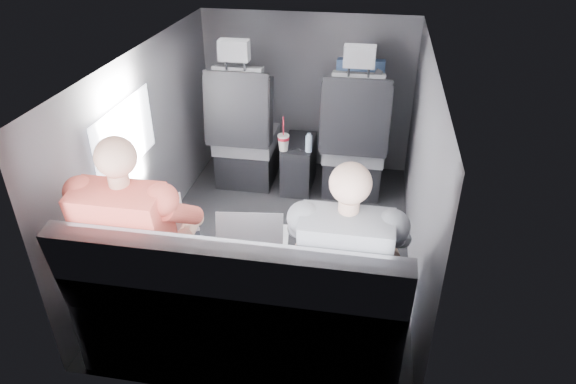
% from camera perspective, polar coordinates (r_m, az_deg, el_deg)
% --- Properties ---
extents(floor, '(2.60, 2.60, 0.00)m').
position_cam_1_polar(floor, '(3.68, -0.94, -5.82)').
color(floor, black).
rests_on(floor, ground).
extents(ceiling, '(2.60, 2.60, 0.00)m').
position_cam_1_polar(ceiling, '(3.08, -1.16, 14.88)').
color(ceiling, '#B2B2AD').
rests_on(ceiling, panel_back).
extents(panel_left, '(0.02, 2.60, 1.35)m').
position_cam_1_polar(panel_left, '(3.59, -15.32, 4.60)').
color(panel_left, '#56565B').
rests_on(panel_left, floor).
extents(panel_right, '(0.02, 2.60, 1.35)m').
position_cam_1_polar(panel_right, '(3.29, 14.54, 2.27)').
color(panel_right, '#56565B').
rests_on(panel_right, floor).
extents(panel_front, '(1.80, 0.02, 1.35)m').
position_cam_1_polar(panel_front, '(4.51, 2.14, 10.94)').
color(panel_front, '#56565B').
rests_on(panel_front, floor).
extents(panel_back, '(1.80, 0.02, 1.35)m').
position_cam_1_polar(panel_back, '(2.28, -7.34, -11.08)').
color(panel_back, '#56565B').
rests_on(panel_back, floor).
extents(side_window, '(0.02, 0.75, 0.42)m').
position_cam_1_polar(side_window, '(3.25, -17.61, 5.85)').
color(side_window, white).
rests_on(side_window, panel_left).
extents(seatbelt, '(0.35, 0.11, 0.59)m').
position_cam_1_polar(seatbelt, '(3.84, 7.56, 9.15)').
color(seatbelt, black).
rests_on(seatbelt, front_seat_right).
extents(front_seat_left, '(0.52, 0.58, 1.26)m').
position_cam_1_polar(front_seat_left, '(4.28, -4.82, 5.76)').
color(front_seat_left, black).
rests_on(front_seat_left, floor).
extents(front_seat_right, '(0.52, 0.58, 1.26)m').
position_cam_1_polar(front_seat_right, '(4.15, 7.33, 4.84)').
color(front_seat_right, black).
rests_on(front_seat_right, floor).
extents(center_console, '(0.24, 0.48, 0.41)m').
position_cam_1_polar(center_console, '(4.32, 1.23, 3.16)').
color(center_console, black).
rests_on(center_console, floor).
extents(rear_bench, '(1.60, 0.57, 0.92)m').
position_cam_1_polar(rear_bench, '(2.69, -5.36, -13.66)').
color(rear_bench, slate).
rests_on(rear_bench, floor).
extents(soda_cup, '(0.09, 0.09, 0.28)m').
position_cam_1_polar(soda_cup, '(4.06, -0.51, 5.59)').
color(soda_cup, white).
rests_on(soda_cup, center_console).
extents(water_bottle, '(0.05, 0.05, 0.15)m').
position_cam_1_polar(water_bottle, '(4.04, 2.32, 5.44)').
color(water_bottle, '#ABD1E7').
rests_on(water_bottle, center_console).
extents(laptop_white, '(0.41, 0.45, 0.25)m').
position_cam_1_polar(laptop_white, '(2.85, -13.96, -3.29)').
color(laptop_white, white).
rests_on(laptop_white, passenger_rear_left).
extents(laptop_silver, '(0.36, 0.34, 0.24)m').
position_cam_1_polar(laptop_silver, '(2.67, -3.77, -4.94)').
color(laptop_silver, '#B1B1B5').
rests_on(laptop_silver, rear_bench).
extents(laptop_black, '(0.38, 0.36, 0.25)m').
position_cam_1_polar(laptop_black, '(2.60, 7.58, -6.25)').
color(laptop_black, black).
rests_on(laptop_black, passenger_rear_right).
extents(passenger_rear_left, '(0.53, 0.65, 1.27)m').
position_cam_1_polar(passenger_rear_left, '(2.70, -15.86, -5.35)').
color(passenger_rear_left, '#37363C').
rests_on(passenger_rear_left, rear_bench).
extents(passenger_rear_right, '(0.51, 0.63, 1.23)m').
position_cam_1_polar(passenger_rear_right, '(2.49, 6.40, -8.18)').
color(passenger_rear_right, navy).
rests_on(passenger_rear_right, rear_bench).
extents(passenger_front_right, '(0.37, 0.37, 0.73)m').
position_cam_1_polar(passenger_front_right, '(4.26, 7.86, 10.46)').
color(passenger_front_right, navy).
rests_on(passenger_front_right, front_seat_right).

